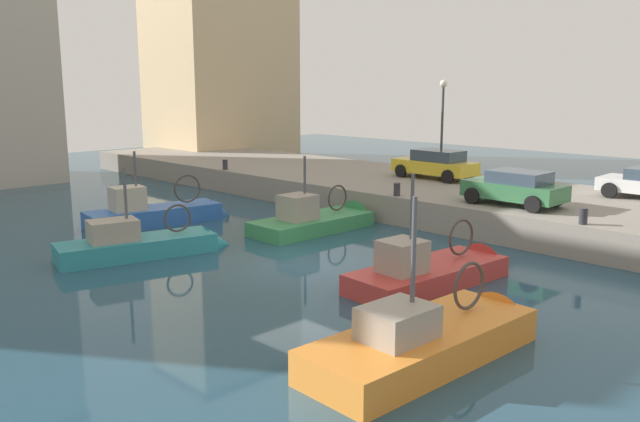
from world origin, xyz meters
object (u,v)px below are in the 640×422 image
parked_car_yellow (436,164)px  quay_streetlamp (443,112)px  mooring_bollard_south (583,216)px  mooring_bollard_mid (397,189)px  mooring_bollard_north (225,165)px  fishing_boat_blue (161,220)px  fishing_boat_teal (146,252)px  fishing_boat_green (320,226)px  fishing_boat_orange (434,352)px  parked_car_green (515,187)px  fishing_boat_red (436,279)px

parked_car_yellow → quay_streetlamp: quay_streetlamp is taller
mooring_bollard_south → mooring_bollard_mid: 8.00m
mooring_bollard_north → fishing_boat_blue: bearing=-145.5°
parked_car_yellow → mooring_bollard_north: (-5.38, 10.12, -0.46)m
fishing_boat_blue → fishing_boat_teal: bearing=-126.5°
mooring_bollard_mid → fishing_boat_green: bearing=153.7°
parked_car_yellow → fishing_boat_blue: bearing=157.2°
fishing_boat_blue → fishing_boat_orange: fishing_boat_orange is taller
parked_car_yellow → mooring_bollard_mid: 5.72m
fishing_boat_blue → mooring_bollard_north: 8.70m
parked_car_green → quay_streetlamp: (4.12, 6.37, 2.55)m
mooring_bollard_south → parked_car_green: bearing=65.7°
parked_car_green → mooring_bollard_south: parked_car_green is taller
mooring_bollard_north → fishing_boat_orange: bearing=-115.8°
fishing_boat_green → fishing_boat_orange: 13.00m
mooring_bollard_mid → quay_streetlamp: bearing=17.3°
fishing_boat_green → parked_car_green: bearing=-53.1°
parked_car_green → mooring_bollard_south: 3.75m
parked_car_yellow → mooring_bollard_south: parked_car_yellow is taller
parked_car_yellow → mooring_bollard_mid: (-5.38, -1.88, -0.46)m
mooring_bollard_south → mooring_bollard_mid: bearing=90.0°
mooring_bollard_south → fishing_boat_green: bearing=107.9°
mooring_bollard_south → mooring_bollard_north: size_ratio=1.00×
fishing_boat_orange → mooring_bollard_north: size_ratio=12.11×
parked_car_green → quay_streetlamp: bearing=57.1°
fishing_boat_blue → mooring_bollard_mid: (7.08, -7.12, 1.35)m
fishing_boat_red → mooring_bollard_north: fishing_boat_red is taller
parked_car_yellow → fishing_boat_orange: bearing=-144.5°
parked_car_green → mooring_bollard_mid: parked_car_green is taller
fishing_boat_blue → parked_car_yellow: size_ratio=1.55×
fishing_boat_red → fishing_boat_orange: 5.50m
fishing_boat_orange → fishing_boat_red: bearing=34.8°
fishing_boat_red → parked_car_green: size_ratio=1.64×
fishing_boat_blue → fishing_boat_teal: size_ratio=1.05×
fishing_boat_blue → mooring_bollard_south: bearing=-64.9°
fishing_boat_blue → parked_car_yellow: fishing_boat_blue is taller
fishing_boat_green → fishing_boat_red: 8.14m
parked_car_yellow → fishing_boat_green: bearing=-177.5°
fishing_boat_green → fishing_boat_blue: (-4.02, 5.61, 0.01)m
fishing_boat_green → mooring_bollard_mid: fishing_boat_green is taller
fishing_boat_blue → fishing_boat_red: fishing_boat_red is taller
parked_car_yellow → quay_streetlamp: (0.27, -0.12, 2.52)m
fishing_boat_blue → parked_car_green: fishing_boat_blue is taller
fishing_boat_teal → parked_car_yellow: 15.80m
parked_car_yellow → mooring_bollard_south: size_ratio=7.69×
parked_car_yellow → mooring_bollard_south: 11.26m
fishing_boat_green → fishing_boat_teal: 7.33m
fishing_boat_red → parked_car_yellow: (11.14, 8.05, 1.82)m
fishing_boat_blue → parked_car_green: size_ratio=1.72×
mooring_bollard_south → quay_streetlamp: bearing=59.9°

